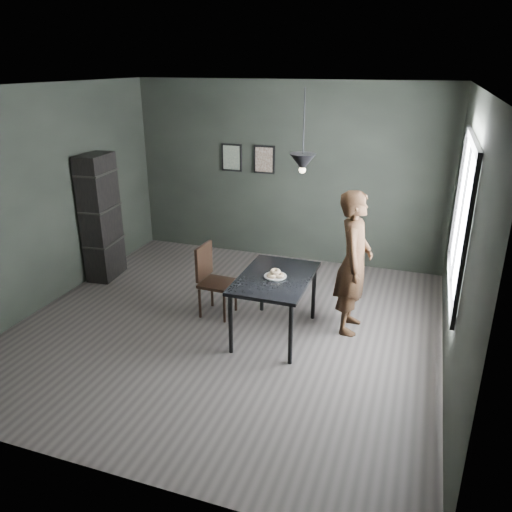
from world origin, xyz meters
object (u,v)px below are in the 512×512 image
(woman, at_px, (354,263))
(white_plate, at_px, (275,277))
(wood_chair, at_px, (211,275))
(pendant_lamp, at_px, (303,162))
(shelf_unit, at_px, (101,218))
(cafe_table, at_px, (275,283))

(woman, bearing_deg, white_plate, 118.73)
(white_plate, xyz_separation_m, wood_chair, (-0.93, 0.29, -0.23))
(woman, xyz_separation_m, pendant_lamp, (-0.57, -0.34, 1.19))
(wood_chair, relative_size, shelf_unit, 0.50)
(pendant_lamp, bearing_deg, cafe_table, -158.20)
(wood_chair, height_order, shelf_unit, shelf_unit)
(cafe_table, relative_size, wood_chair, 1.30)
(wood_chair, height_order, pendant_lamp, pendant_lamp)
(shelf_unit, bearing_deg, pendant_lamp, -19.05)
(woman, height_order, pendant_lamp, pendant_lamp)
(cafe_table, xyz_separation_m, white_plate, (0.01, -0.02, 0.08))
(wood_chair, xyz_separation_m, shelf_unit, (-2.00, 0.58, 0.39))
(wood_chair, bearing_deg, white_plate, -14.33)
(woman, distance_m, wood_chair, 1.78)
(white_plate, distance_m, wood_chair, 1.00)
(white_plate, distance_m, pendant_lamp, 1.32)
(wood_chair, bearing_deg, woman, 8.75)
(cafe_table, relative_size, white_plate, 5.22)
(white_plate, relative_size, pendant_lamp, 0.27)
(wood_chair, distance_m, shelf_unit, 2.12)
(white_plate, bearing_deg, wood_chair, 162.84)
(white_plate, distance_m, woman, 0.94)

